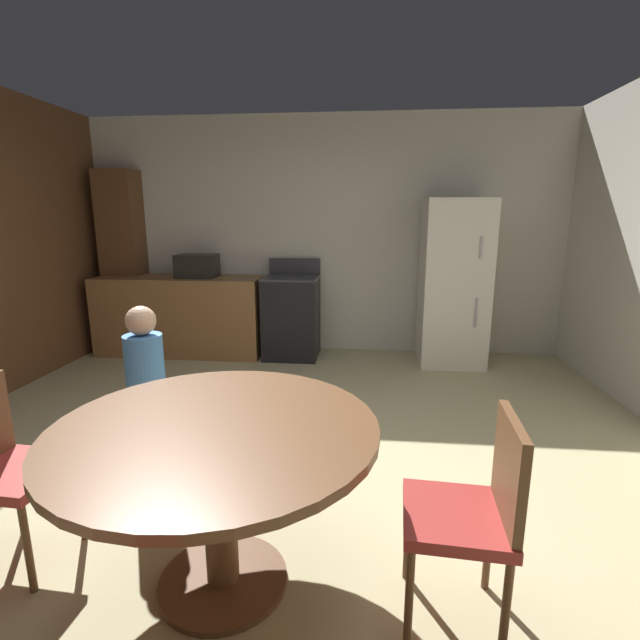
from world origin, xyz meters
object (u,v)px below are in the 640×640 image
refrigerator (453,283)px  person_child (147,391)px  microwave (197,266)px  chair_west (1,462)px  dining_table (217,458)px  chair_east (474,507)px  oven_range (292,316)px

refrigerator → person_child: (-2.21, -2.58, -0.30)m
microwave → refrigerator: bearing=-1.0°
chair_west → person_child: (0.36, 0.71, 0.08)m
microwave → dining_table: microwave is taller
microwave → person_child: size_ratio=0.40×
dining_table → microwave: bearing=111.1°
chair_west → person_child: 0.79m
chair_east → oven_range: bearing=-66.0°
microwave → chair_east: size_ratio=0.51×
chair_east → person_child: bearing=-22.1°
oven_range → dining_table: bearing=-86.1°
person_child → chair_west: bearing=-68.3°
chair_west → chair_east: size_ratio=1.00×
dining_table → person_child: (-0.67, 0.76, -0.03)m
refrigerator → microwave: (-2.85, 0.05, 0.15)m
microwave → chair_east: bearing=-55.9°
dining_table → chair_east: chair_east is taller
refrigerator → microwave: bearing=179.0°
microwave → person_child: 2.75m
refrigerator → person_child: 3.41m
chair_west → microwave: bearing=98.0°
refrigerator → microwave: 2.85m
refrigerator → person_child: size_ratio=1.61×
refrigerator → dining_table: refrigerator is taller
oven_range → chair_east: size_ratio=1.26×
oven_range → chair_east: (1.26, -3.47, 0.03)m
oven_range → microwave: (-1.08, -0.00, 0.56)m
refrigerator → microwave: size_ratio=4.00×
microwave → person_child: (0.64, -2.63, -0.45)m
dining_table → chair_west: bearing=176.8°
chair_west → oven_range: bearing=79.7°
dining_table → person_child: bearing=131.5°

